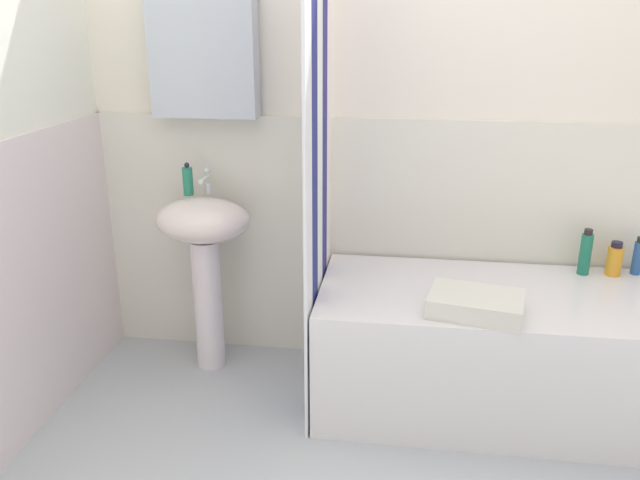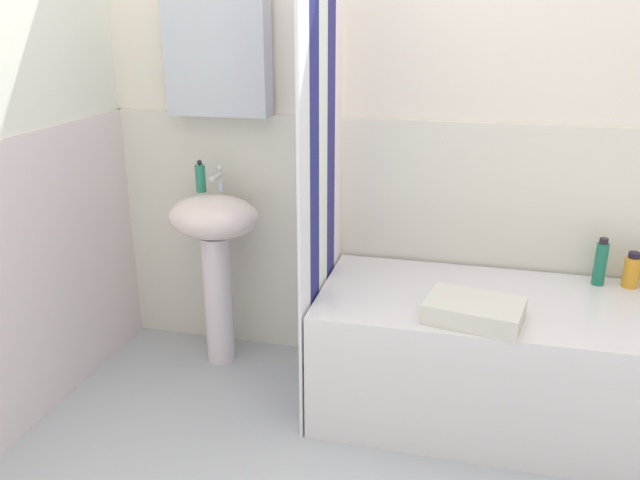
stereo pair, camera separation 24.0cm
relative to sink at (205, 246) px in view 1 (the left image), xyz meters
The scene contains 10 objects.
wall_back_tiled 1.08m from the sink, 14.35° to the left, with size 3.60×0.18×2.40m.
sink is the anchor object (origin of this frame).
faucet 0.30m from the sink, 90.00° to the left, with size 0.03×0.12×0.12m.
soap_dispenser 0.31m from the sink, 142.93° to the left, with size 0.05×0.05×0.15m.
bathtub 1.37m from the sink, ahead, with size 1.47×0.71×0.54m, color silver.
shower_curtain 0.70m from the sink, 16.36° to the right, with size 0.01×0.71×2.00m.
conditioner_bottle 1.95m from the sink, ahead, with size 0.04×0.04×0.17m.
body_wash_bottle 1.85m from the sink, ahead, with size 0.07×0.07×0.16m.
shampoo_bottle 1.72m from the sink, ahead, with size 0.05×0.05×0.21m.
towel_folded 1.26m from the sink, 17.39° to the right, with size 0.35×0.25×0.08m, color silver.
Camera 1 is at (-0.05, -1.64, 1.63)m, focal length 35.55 mm.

